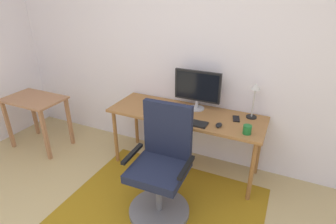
# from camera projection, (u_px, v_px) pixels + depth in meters

# --- Properties ---
(wall_back) EXTENTS (6.00, 0.10, 2.60)m
(wall_back) POSITION_uv_depth(u_px,v_px,m) (197.00, 54.00, 3.07)
(wall_back) COLOR white
(wall_back) RESTS_ON ground
(area_rug) EXTENTS (1.89, 1.39, 0.01)m
(area_rug) POSITION_uv_depth(u_px,v_px,m) (164.00, 205.00, 2.72)
(area_rug) COLOR #8F6713
(area_rug) RESTS_ON ground
(desk) EXTENTS (1.73, 0.60, 0.72)m
(desk) POSITION_uv_depth(u_px,v_px,m) (186.00, 119.00, 3.03)
(desk) COLOR #976536
(desk) RESTS_ON ground
(monitor) EXTENTS (0.53, 0.18, 0.45)m
(monitor) POSITION_uv_depth(u_px,v_px,m) (197.00, 87.00, 3.00)
(monitor) COLOR #B2B2B7
(monitor) RESTS_ON desk
(keyboard) EXTENTS (0.43, 0.13, 0.02)m
(keyboard) POSITION_uv_depth(u_px,v_px,m) (187.00, 121.00, 2.80)
(keyboard) COLOR black
(keyboard) RESTS_ON desk
(computer_mouse) EXTENTS (0.06, 0.10, 0.03)m
(computer_mouse) POSITION_uv_depth(u_px,v_px,m) (219.00, 125.00, 2.71)
(computer_mouse) COLOR black
(computer_mouse) RESTS_ON desk
(coffee_cup) EXTENTS (0.08, 0.08, 0.09)m
(coffee_cup) POSITION_uv_depth(u_px,v_px,m) (247.00, 130.00, 2.57)
(coffee_cup) COLOR #1A6529
(coffee_cup) RESTS_ON desk
(cell_phone) EXTENTS (0.10, 0.15, 0.01)m
(cell_phone) POSITION_uv_depth(u_px,v_px,m) (236.00, 119.00, 2.87)
(cell_phone) COLOR black
(cell_phone) RESTS_ON desk
(desk_lamp) EXTENTS (0.11, 0.11, 0.38)m
(desk_lamp) POSITION_uv_depth(u_px,v_px,m) (255.00, 95.00, 2.79)
(desk_lamp) COLOR black
(desk_lamp) RESTS_ON desk
(office_chair) EXTENTS (0.58, 0.58, 1.08)m
(office_chair) POSITION_uv_depth(u_px,v_px,m) (161.00, 173.00, 2.51)
(office_chair) COLOR slate
(office_chair) RESTS_ON ground
(side_table) EXTENTS (0.75, 0.49, 0.70)m
(side_table) POSITION_uv_depth(u_px,v_px,m) (35.00, 107.00, 3.51)
(side_table) COLOR #A16E48
(side_table) RESTS_ON ground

